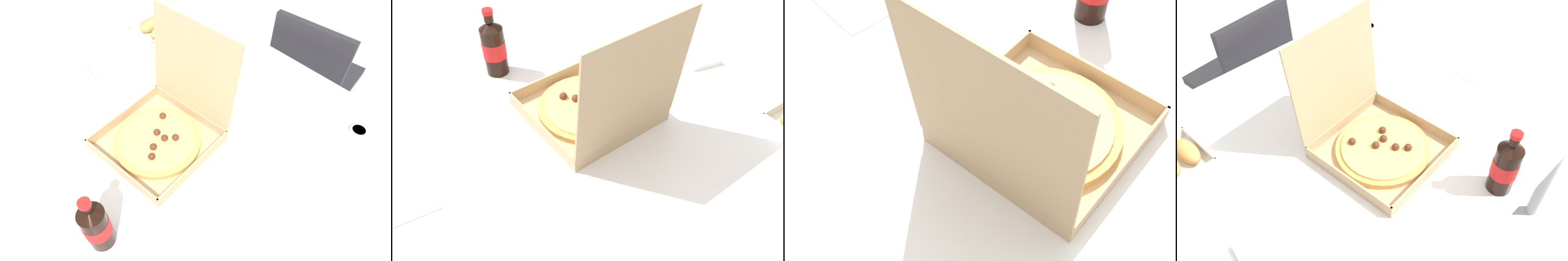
{
  "view_description": "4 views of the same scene",
  "coord_description": "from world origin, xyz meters",
  "views": [
    {
      "loc": [
        0.52,
        -0.54,
        1.68
      ],
      "look_at": [
        -0.01,
        -0.03,
        0.75
      ],
      "focal_mm": 32.0,
      "sensor_mm": 36.0,
      "label": 1
    },
    {
      "loc": [
        0.41,
        0.63,
        1.55
      ],
      "look_at": [
        -0.02,
        -0.06,
        0.74
      ],
      "focal_mm": 37.98,
      "sensor_mm": 36.0,
      "label": 2
    },
    {
      "loc": [
        -0.42,
        0.38,
        1.55
      ],
      "look_at": [
        0.01,
        -0.04,
        0.75
      ],
      "focal_mm": 48.82,
      "sensor_mm": 36.0,
      "label": 3
    },
    {
      "loc": [
        -0.67,
        -0.72,
        1.69
      ],
      "look_at": [
        -0.05,
        -0.08,
        0.76
      ],
      "focal_mm": 37.85,
      "sensor_mm": 36.0,
      "label": 4
    }
  ],
  "objects": [
    {
      "name": "paper_menu",
      "position": [
        0.51,
        -0.12,
        0.72
      ],
      "size": [
        0.22,
        0.16,
        0.0
      ],
      "primitive_type": "cube",
      "rotation": [
        0.0,
        0.0,
        -0.04
      ],
      "color": "white",
      "rests_on": "dining_table"
    },
    {
      "name": "pizza_box_open",
      "position": [
        -0.07,
        -0.11,
        0.77
      ],
      "size": [
        0.37,
        0.4,
        0.38
      ],
      "color": "tan",
      "rests_on": "dining_table"
    },
    {
      "name": "dipping_sauce_cup",
      "position": [
        0.38,
        0.38,
        0.73
      ],
      "size": [
        0.06,
        0.06,
        0.02
      ],
      "color": "white",
      "rests_on": "dining_table"
    },
    {
      "name": "ground_plane",
      "position": [
        0.0,
        0.0,
        0.0
      ],
      "size": [
        10.0,
        10.0,
        0.0
      ],
      "primitive_type": "plane",
      "color": "#B2B2B7"
    },
    {
      "name": "chair",
      "position": [
        -0.02,
        0.78,
        0.48
      ],
      "size": [
        0.45,
        0.45,
        0.83
      ],
      "color": "#232328",
      "rests_on": "ground_plane"
    },
    {
      "name": "dining_table",
      "position": [
        0.0,
        0.0,
        0.66
      ],
      "size": [
        1.4,
        1.09,
        0.72
      ],
      "color": "white",
      "rests_on": "ground_plane"
    },
    {
      "name": "cola_bottle",
      "position": [
        0.08,
        -0.47,
        0.82
      ],
      "size": [
        0.07,
        0.07,
        0.22
      ],
      "color": "black",
      "rests_on": "dining_table"
    },
    {
      "name": "napkin_pile",
      "position": [
        -0.53,
        -0.17,
        0.73
      ],
      "size": [
        0.13,
        0.13,
        0.02
      ],
      "primitive_type": "cube",
      "rotation": [
        0.0,
        0.0,
        -0.16
      ],
      "color": "white",
      "rests_on": "dining_table"
    },
    {
      "name": "bread_side_box",
      "position": [
        -0.54,
        0.25,
        0.75
      ],
      "size": [
        0.16,
        0.2,
        0.06
      ],
      "color": "white",
      "rests_on": "dining_table"
    }
  ]
}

